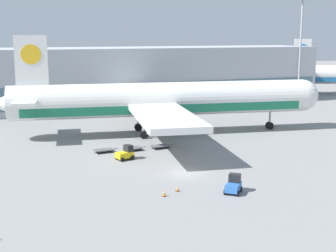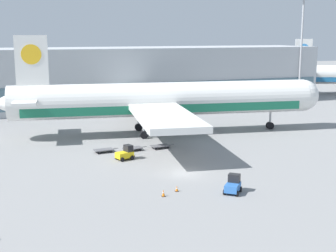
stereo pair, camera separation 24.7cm
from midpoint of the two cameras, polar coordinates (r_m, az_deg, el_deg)
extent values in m
plane|color=gray|center=(58.84, 1.88, -5.80)|extent=(400.00, 400.00, 0.00)
cube|color=#B2B7BC|center=(115.05, -3.54, 6.06)|extent=(90.00, 18.00, 14.00)
cube|color=slate|center=(106.76, -2.07, 3.98)|extent=(88.20, 0.20, 4.90)
cylinder|color=#9EA0A5|center=(123.87, 15.75, 8.69)|extent=(0.50, 0.50, 25.50)
cylinder|color=white|center=(81.00, -0.55, 3.30)|extent=(52.28, 13.60, 5.80)
cube|color=#196B4C|center=(81.19, -0.54, 2.39)|extent=(48.15, 12.85, 1.45)
sphere|color=white|center=(89.77, 15.98, 3.64)|extent=(5.68, 5.68, 5.68)
cone|color=white|center=(80.10, -19.12, 2.60)|extent=(7.14, 6.41, 5.51)
cube|color=white|center=(79.01, -16.42, 7.69)|extent=(5.21, 1.22, 8.00)
cylinder|color=yellow|center=(78.97, -16.46, 8.38)|extent=(3.25, 1.03, 3.20)
cube|color=white|center=(79.68, -16.92, 3.11)|extent=(5.52, 13.39, 0.50)
cube|color=white|center=(80.64, -2.36, 2.74)|extent=(15.17, 48.66, 0.90)
cylinder|color=#9EA0A5|center=(71.16, -0.99, 0.15)|extent=(4.58, 3.40, 2.80)
cylinder|color=#9EA0A5|center=(90.75, -3.41, 2.52)|extent=(4.58, 3.40, 2.80)
cylinder|color=#9EA0A5|center=(87.55, 12.25, 1.35)|extent=(0.36, 0.36, 4.00)
cylinder|color=black|center=(87.90, 12.19, 0.07)|extent=(1.42, 1.09, 1.30)
cylinder|color=#9EA0A5|center=(77.73, -3.08, 0.38)|extent=(0.36, 0.36, 4.00)
cylinder|color=black|center=(78.13, -3.07, -1.06)|extent=(1.42, 1.09, 1.30)
cylinder|color=#9EA0A5|center=(83.96, -3.76, 1.17)|extent=(0.36, 0.36, 4.00)
cylinder|color=black|center=(84.33, -3.74, -0.16)|extent=(1.42, 1.09, 1.30)
cone|color=white|center=(140.98, 14.35, 6.12)|extent=(7.47, 7.05, 5.12)
cube|color=white|center=(141.43, 16.03, 8.66)|extent=(4.60, 2.29, 7.43)
cylinder|color=#3384CC|center=(141.40, 16.04, 9.02)|extent=(2.93, 1.65, 2.97)
cube|color=white|center=(141.54, 15.51, 6.30)|extent=(7.86, 12.41, 0.46)
cube|color=#2D66B7|center=(52.05, 7.82, -7.38)|extent=(2.57, 2.65, 0.80)
cube|color=black|center=(52.39, 8.01, -6.28)|extent=(1.53, 1.49, 0.90)
cube|color=black|center=(53.28, 8.11, -7.26)|extent=(1.05, 0.95, 0.24)
cylinder|color=black|center=(53.07, 7.26, -7.45)|extent=(0.58, 0.61, 0.60)
cylinder|color=black|center=(52.78, 8.75, -7.60)|extent=(0.58, 0.61, 0.60)
cylinder|color=black|center=(51.59, 6.84, -7.99)|extent=(0.58, 0.61, 0.60)
cylinder|color=black|center=(51.29, 8.37, -8.15)|extent=(0.58, 0.61, 0.60)
cube|color=yellow|center=(65.21, -5.43, -3.51)|extent=(2.61, 2.00, 0.80)
cube|color=black|center=(65.34, -4.96, -2.71)|extent=(1.22, 1.45, 0.90)
cube|color=black|center=(65.92, -4.52, -3.59)|extent=(0.52, 1.25, 0.24)
cylinder|color=black|center=(66.30, -5.15, -3.62)|extent=(0.64, 0.40, 0.60)
cylinder|color=black|center=(65.16, -4.49, -3.87)|extent=(0.64, 0.40, 0.60)
cylinder|color=black|center=(65.49, -6.35, -3.83)|extent=(0.64, 0.40, 0.60)
cylinder|color=black|center=(64.33, -5.70, -4.09)|extent=(0.64, 0.40, 0.60)
cube|color=#56565B|center=(69.49, -7.96, -2.89)|extent=(2.93, 1.76, 0.12)
cube|color=#56565B|center=(70.06, -6.52, -2.74)|extent=(0.90, 0.17, 0.08)
cylinder|color=black|center=(70.43, -7.36, -2.89)|extent=(0.37, 0.18, 0.36)
cylinder|color=black|center=(69.26, -7.02, -3.12)|extent=(0.37, 0.18, 0.36)
cylinder|color=black|center=(69.85, -8.88, -3.05)|extent=(0.37, 0.18, 0.36)
cylinder|color=black|center=(68.67, -8.56, -3.29)|extent=(0.37, 0.18, 0.36)
cube|color=#56565B|center=(70.05, -4.45, -2.71)|extent=(2.93, 1.76, 0.12)
cube|color=#56565B|center=(70.73, -3.06, -2.55)|extent=(0.90, 0.17, 0.08)
cylinder|color=black|center=(71.03, -3.91, -2.70)|extent=(0.37, 0.18, 0.36)
cylinder|color=black|center=(69.89, -3.51, -2.93)|extent=(0.37, 0.18, 0.36)
cylinder|color=black|center=(70.34, -5.38, -2.86)|extent=(0.37, 0.18, 0.36)
cylinder|color=black|center=(69.18, -5.01, -3.10)|extent=(0.37, 0.18, 0.36)
cube|color=#56565B|center=(71.29, -1.05, -2.43)|extent=(2.93, 1.76, 0.12)
cube|color=#56565B|center=(72.07, 0.28, -2.28)|extent=(0.90, 0.17, 0.08)
cylinder|color=black|center=(72.32, -0.56, -2.43)|extent=(0.37, 0.18, 0.36)
cylinder|color=black|center=(71.20, -0.11, -2.64)|extent=(0.37, 0.18, 0.36)
cylinder|color=black|center=(71.52, -1.98, -2.59)|extent=(0.37, 0.18, 0.36)
cylinder|color=black|center=(70.39, -1.55, -2.81)|extent=(0.37, 0.18, 0.36)
cube|color=black|center=(52.38, 1.01, -7.94)|extent=(0.40, 0.40, 0.04)
cone|color=orange|center=(52.27, 1.01, -7.61)|extent=(0.32, 0.32, 0.60)
cylinder|color=white|center=(52.26, 1.01, -7.58)|extent=(0.19, 0.19, 0.08)
cube|color=black|center=(50.80, -0.62, -8.55)|extent=(0.40, 0.40, 0.04)
cone|color=orange|center=(50.67, -0.62, -8.14)|extent=(0.32, 0.32, 0.74)
cylinder|color=white|center=(50.66, -0.62, -8.10)|extent=(0.19, 0.19, 0.10)
camera|label=1|loc=(0.12, -90.10, -0.02)|focal=50.00mm
camera|label=2|loc=(0.12, 89.90, 0.02)|focal=50.00mm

